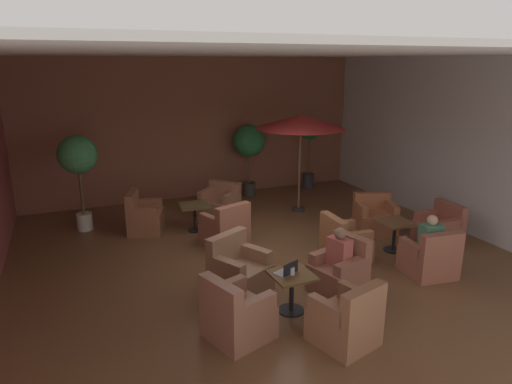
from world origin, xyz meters
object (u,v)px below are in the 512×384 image
armchair_mid_center_east (220,204)px  potted_tree_mid_left (309,138)px  armchair_front_left_east (236,316)px  potted_tree_mid_right (78,160)px  armchair_front_left_north (238,271)px  open_laptop (288,271)px  potted_tree_left_corner (249,144)px  cafe_table_front_left (292,285)px  armchair_front_right_east (375,217)px  cafe_table_mid_center (194,210)px  armchair_mid_center_south (144,217)px  patio_umbrella_tall_red (301,122)px  armchair_mid_center_north (226,230)px  armchair_front_left_west (340,272)px  armchair_front_right_north (439,229)px  armchair_front_right_south (344,243)px  patron_by_window (431,236)px  iced_drink_cup (292,271)px  armchair_front_right_west (430,259)px  cafe_table_front_right (395,229)px  armchair_front_left_south (346,321)px  patron_blue_shirt (339,249)px

armchair_mid_center_east → potted_tree_mid_left: size_ratio=0.54×
armchair_front_left_east → potted_tree_mid_right: potted_tree_mid_right is taller
armchair_front_left_north → open_laptop: (0.43, -0.90, 0.32)m
potted_tree_left_corner → cafe_table_front_left: bearing=-106.0°
armchair_front_right_east → open_laptop: (-3.28, -2.29, 0.35)m
cafe_table_mid_center → armchair_mid_center_south: armchair_mid_center_south is taller
patio_umbrella_tall_red → potted_tree_left_corner: size_ratio=1.22×
armchair_mid_center_north → armchair_front_left_west: bearing=-66.9°
armchair_front_left_east → potted_tree_mid_right: 5.58m
armchair_front_left_west → potted_tree_mid_left: potted_tree_mid_left is taller
armchair_mid_center_north → potted_tree_mid_right: size_ratio=0.46×
potted_tree_left_corner → armchair_front_right_north: bearing=-64.0°
armchair_front_right_east → armchair_mid_center_north: size_ratio=1.02×
cafe_table_mid_center → armchair_mid_center_east: bearing=41.5°
armchair_front_right_south → cafe_table_mid_center: (-2.20, 2.53, 0.15)m
armchair_front_left_west → patron_by_window: 1.80m
armchair_front_right_south → patron_by_window: size_ratio=1.30×
potted_tree_mid_right → iced_drink_cup: bearing=-61.3°
armchair_front_right_south → armchair_mid_center_east: bearing=112.9°
armchair_front_right_west → potted_tree_left_corner: 6.00m
armchair_front_left_west → potted_tree_mid_right: bearing=128.8°
armchair_front_right_west → patio_umbrella_tall_red: (-0.42, 4.07, 1.90)m
armchair_mid_center_east → iced_drink_cup: bearing=-95.1°
potted_tree_mid_right → iced_drink_cup: potted_tree_mid_right is taller
armchair_front_right_north → open_laptop: armchair_front_right_north is taller
armchair_front_right_north → potted_tree_mid_left: potted_tree_mid_left is taller
cafe_table_front_right → armchair_front_right_west: (-0.13, -1.11, -0.14)m
armchair_front_left_south → cafe_table_mid_center: size_ratio=1.38×
armchair_front_left_east → armchair_front_right_west: size_ratio=1.12×
armchair_mid_center_east → armchair_mid_center_south: size_ratio=1.18×
armchair_front_right_west → potted_tree_mid_right: size_ratio=0.41×
open_laptop → patron_blue_shirt: bearing=12.7°
armchair_front_left_north → cafe_table_mid_center: armchair_front_left_north is taller
armchair_mid_center_north → armchair_front_right_south: bearing=-38.9°
armchair_front_left_west → patron_by_window: patron_by_window is taller
cafe_table_front_right → armchair_mid_center_south: bearing=145.9°
cafe_table_front_left → armchair_mid_center_east: (0.40, 4.56, -0.13)m
armchair_mid_center_south → open_laptop: size_ratio=2.53×
armchair_front_right_east → potted_tree_left_corner: size_ratio=0.51×
armchair_mid_center_south → patio_umbrella_tall_red: size_ratio=0.39×
cafe_table_mid_center → patron_by_window: patron_by_window is taller
potted_tree_mid_right → patron_by_window: 7.20m
armchair_front_right_south → armchair_mid_center_south: bearing=138.2°
cafe_table_front_right → potted_tree_left_corner: potted_tree_left_corner is taller
armchair_front_left_south → patio_umbrella_tall_red: (2.05, 5.23, 1.87)m
armchair_front_left_east → open_laptop: armchair_front_left_east is taller
armchair_front_right_south → iced_drink_cup: 2.24m
armchair_front_left_south → armchair_front_right_north: size_ratio=1.12×
armchair_mid_center_north → patron_by_window: patron_by_window is taller
armchair_front_left_north → armchair_mid_center_north: 1.91m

